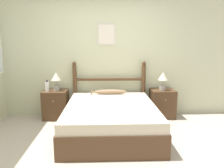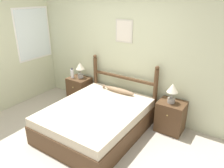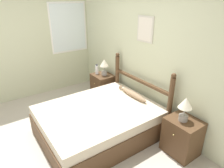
% 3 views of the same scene
% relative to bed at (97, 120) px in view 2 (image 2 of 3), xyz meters
% --- Properties ---
extents(ground_plane, '(16.00, 16.00, 0.00)m').
position_rel_bed_xyz_m(ground_plane, '(-0.16, -0.65, -0.26)').
color(ground_plane, '#B7AD9E').
extents(wall_back, '(6.40, 0.08, 2.55)m').
position_rel_bed_xyz_m(wall_back, '(-0.16, 1.08, 1.02)').
color(wall_back, beige).
rests_on(wall_back, ground_plane).
extents(bed, '(1.56, 1.97, 0.52)m').
position_rel_bed_xyz_m(bed, '(0.00, 0.00, 0.00)').
color(bed, '#4C331E').
rests_on(bed, ground_plane).
extents(headboard, '(1.56, 0.09, 1.19)m').
position_rel_bed_xyz_m(headboard, '(0.00, 0.94, 0.38)').
color(headboard, '#4C331E').
rests_on(headboard, ground_plane).
extents(nightstand_left, '(0.49, 0.44, 0.60)m').
position_rel_bed_xyz_m(nightstand_left, '(-1.14, 0.81, 0.04)').
color(nightstand_left, '#4C331E').
rests_on(nightstand_left, ground_plane).
extents(nightstand_right, '(0.49, 0.44, 0.60)m').
position_rel_bed_xyz_m(nightstand_right, '(1.14, 0.81, 0.04)').
color(nightstand_right, '#4C331E').
rests_on(nightstand_right, ground_plane).
extents(table_lamp_left, '(0.20, 0.20, 0.38)m').
position_rel_bed_xyz_m(table_lamp_left, '(-1.11, 0.84, 0.58)').
color(table_lamp_left, gray).
rests_on(table_lamp_left, nightstand_left).
extents(table_lamp_right, '(0.20, 0.20, 0.38)m').
position_rel_bed_xyz_m(table_lamp_right, '(1.12, 0.79, 0.58)').
color(table_lamp_right, gray).
rests_on(table_lamp_right, nightstand_right).
extents(bottle, '(0.08, 0.08, 0.24)m').
position_rel_bed_xyz_m(bottle, '(-1.28, 0.74, 0.45)').
color(bottle, white).
rests_on(bottle, nightstand_left).
extents(fish_pillow, '(0.75, 0.11, 0.10)m').
position_rel_bed_xyz_m(fish_pillow, '(-0.01, 0.77, 0.31)').
color(fish_pillow, '#997A5B').
rests_on(fish_pillow, bed).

